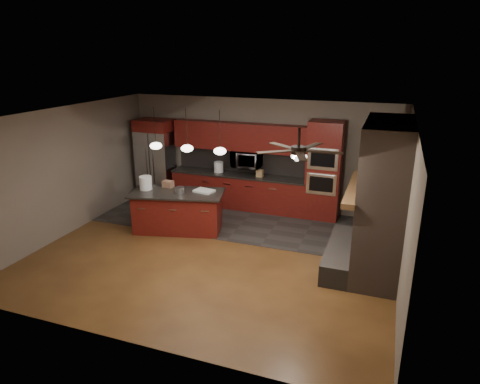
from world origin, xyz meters
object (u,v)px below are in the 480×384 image
at_px(refrigerator, 157,160).
at_px(paint_tray, 204,191).
at_px(microwave, 247,159).
at_px(counter_box, 260,173).
at_px(counter_bucket, 219,167).
at_px(white_bucket, 146,183).
at_px(kitchen_island, 178,211).
at_px(paint_can, 180,190).
at_px(oven_tower, 324,171).
at_px(cardboard_box, 168,184).

height_order(refrigerator, paint_tray, refrigerator).
xyz_separation_m(microwave, counter_box, (0.39, -0.10, -0.31)).
distance_m(counter_bucket, counter_box, 1.14).
distance_m(white_bucket, paint_tray, 1.36).
height_order(refrigerator, kitchen_island, refrigerator).
relative_size(microwave, white_bucket, 2.40).
relative_size(kitchen_island, paint_tray, 5.20).
bearing_deg(microwave, paint_tray, -103.20).
relative_size(refrigerator, paint_tray, 5.13).
height_order(paint_can, counter_bucket, counter_bucket).
distance_m(microwave, white_bucket, 2.66).
bearing_deg(paint_can, white_bucket, -178.60).
height_order(microwave, white_bucket, microwave).
bearing_deg(paint_can, refrigerator, 131.84).
relative_size(oven_tower, white_bucket, 7.81).
bearing_deg(refrigerator, cardboard_box, -52.23).
relative_size(microwave, paint_tray, 1.71).
relative_size(oven_tower, cardboard_box, 10.20).
relative_size(oven_tower, microwave, 3.25).
xyz_separation_m(microwave, white_bucket, (-1.73, -2.01, -0.23)).
xyz_separation_m(paint_tray, counter_box, (0.79, 1.63, 0.05)).
bearing_deg(paint_can, microwave, 66.25).
bearing_deg(refrigerator, counter_box, 0.61).
bearing_deg(kitchen_island, white_bucket, 170.14).
xyz_separation_m(white_bucket, cardboard_box, (0.39, 0.32, -0.08)).
relative_size(oven_tower, paint_can, 11.60).
bearing_deg(kitchen_island, counter_box, 40.31).
height_order(microwave, refrigerator, refrigerator).
bearing_deg(paint_tray, counter_bucket, 112.97).
xyz_separation_m(paint_tray, cardboard_box, (-0.93, 0.04, 0.05)).
bearing_deg(oven_tower, kitchen_island, -147.06).
relative_size(kitchen_island, counter_box, 12.24).
height_order(counter_bucket, counter_box, counter_bucket).
height_order(white_bucket, paint_can, white_bucket).
bearing_deg(counter_bucket, cardboard_box, -109.48).
xyz_separation_m(kitchen_island, paint_can, (0.09, -0.03, 0.52)).
height_order(kitchen_island, counter_box, counter_box).
bearing_deg(paint_tray, refrigerator, 154.56).
height_order(kitchen_island, paint_tray, paint_tray).
xyz_separation_m(paint_tray, counter_bucket, (-0.35, 1.68, 0.10)).
distance_m(cardboard_box, counter_bucket, 1.74).
xyz_separation_m(oven_tower, refrigerator, (-4.52, -0.07, -0.09)).
height_order(oven_tower, paint_tray, oven_tower).
bearing_deg(kitchen_island, refrigerator, 117.07).
xyz_separation_m(counter_bucket, counter_box, (1.14, -0.05, -0.05)).
height_order(oven_tower, paint_can, oven_tower).
relative_size(kitchen_island, cardboard_box, 9.54).
distance_m(oven_tower, kitchen_island, 3.58).
bearing_deg(white_bucket, paint_can, 1.40).
bearing_deg(refrigerator, oven_tower, 0.94).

